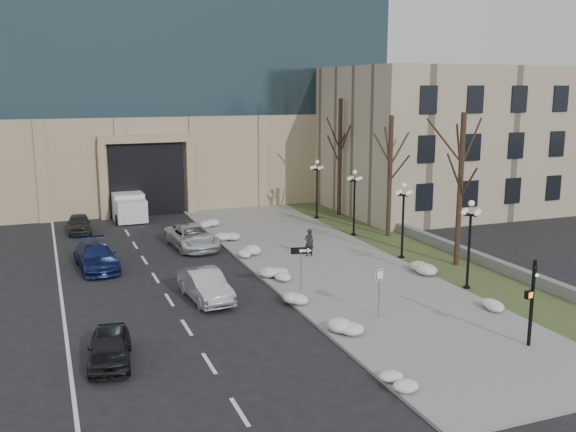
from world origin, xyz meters
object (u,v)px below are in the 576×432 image
Objects in this scene: lamppost_d at (317,181)px; keep_sign at (379,283)px; one_way_sign at (304,257)px; lamppost_a at (470,233)px; car_d at (192,237)px; car_a at (110,347)px; traffic_signal at (531,305)px; lamppost_b at (403,210)px; lamppost_c at (354,194)px; car_c at (96,257)px; box_truck at (127,205)px; car_e at (79,224)px; pedestrian at (309,242)px; car_b at (205,286)px.

keep_sign is at bearing -106.53° from lamppost_d.
one_way_sign is 0.59× the size of lamppost_a.
car_d is 1.14× the size of lamppost_a.
lamppost_a reaches higher than keep_sign.
car_d is at bearing 75.01° from car_a.
lamppost_a reaches higher than one_way_sign.
one_way_sign is at bearing 109.57° from keep_sign.
traffic_signal reaches higher than keep_sign.
lamppost_d reaches higher than car_a.
lamppost_b and lamppost_c have the same top height.
lamppost_c is at bearing -9.24° from car_d.
lamppost_d is (0.00, 19.50, 0.00)m from lamppost_a.
car_c is 1.38× the size of traffic_signal.
box_truck is at bearing 126.13° from lamppost_b.
traffic_signal is 7.72m from lamppost_a.
lamppost_d is at bearing 60.19° from keep_sign.
car_e is 0.82× the size of lamppost_d.
car_a is at bearing 37.68° from pedestrian.
lamppost_a is 6.50m from lamppost_b.
car_a is 0.81× the size of lamppost_b.
box_truck is at bearing 116.46° from one_way_sign.
keep_sign is 10.88m from lamppost_b.
pedestrian reaches higher than car_a.
lamppost_a is 1.00× the size of lamppost_b.
lamppost_c is at bearing 31.43° from car_b.
car_a is 1.38× the size of one_way_sign.
lamppost_a is (18.00, -21.36, 2.41)m from car_e.
car_d is at bearing -46.59° from car_e.
traffic_signal is (9.00, -21.13, 1.09)m from car_d.
lamppost_c is at bearing 90.00° from lamppost_a.
car_c is 1.08× the size of lamppost_a.
car_c is at bearing 95.07° from car_a.
car_a is 24.19m from lamppost_c.
lamppost_d is at bearing 90.00° from lamppost_c.
box_truck is at bearing 156.00° from lamppost_d.
lamppost_c is 6.50m from lamppost_d.
keep_sign reaches higher than car_d.
box_truck reaches higher than car_e.
lamppost_d is at bearing -4.07° from car_e.
lamppost_d is at bearing 90.00° from lamppost_b.
car_a is at bearing -117.63° from car_d.
car_c is at bearing -104.73° from box_truck.
car_d is 18.10m from lamppost_a.
one_way_sign is (4.44, -2.06, 1.55)m from car_b.
lamppost_b reaches higher than car_e.
car_d is (1.73, 10.56, 0.00)m from car_b.
car_e is at bearing 128.96° from one_way_sign.
keep_sign is 0.50× the size of lamppost_c.
box_truck reaches higher than car_b.
car_e is at bearing 87.55° from car_c.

